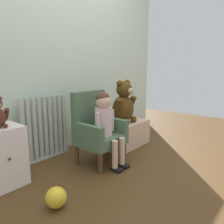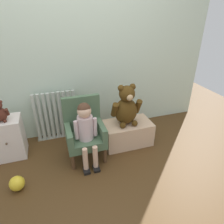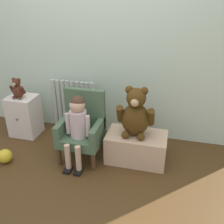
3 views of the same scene
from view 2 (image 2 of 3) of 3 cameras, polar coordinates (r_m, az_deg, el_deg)
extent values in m
plane|color=#493016|center=(2.16, -3.89, -20.45)|extent=(6.00, 6.00, 0.00)
cube|color=silver|center=(2.60, -11.44, 18.21)|extent=(3.80, 0.05, 2.40)
cylinder|color=#B2BAAE|center=(2.74, -20.86, -1.65)|extent=(0.05, 0.05, 0.65)
cylinder|color=#B2BAAE|center=(2.74, -19.58, -1.47)|extent=(0.05, 0.05, 0.65)
cylinder|color=#B2BAAE|center=(2.74, -18.29, -1.28)|extent=(0.05, 0.05, 0.65)
cylinder|color=#B2BAAE|center=(2.74, -17.01, -1.10)|extent=(0.05, 0.05, 0.65)
cylinder|color=#B2BAAE|center=(2.73, -15.72, -0.91)|extent=(0.05, 0.05, 0.65)
cylinder|color=#B2BAAE|center=(2.74, -14.44, -0.72)|extent=(0.05, 0.05, 0.65)
cylinder|color=#B2BAAE|center=(2.74, -13.16, -0.54)|extent=(0.05, 0.05, 0.65)
cylinder|color=#B2BAAE|center=(2.74, -11.87, -0.35)|extent=(0.05, 0.05, 0.65)
cylinder|color=#B2BAAE|center=(2.75, -10.60, -0.16)|extent=(0.05, 0.05, 0.65)
cube|color=#B2BAAE|center=(2.90, -14.89, -6.71)|extent=(0.56, 0.05, 0.02)
cube|color=silver|center=(2.65, -27.39, -6.56)|extent=(0.33, 0.29, 0.50)
sphere|color=#4C3823|center=(2.51, -27.92, -8.05)|extent=(0.02, 0.02, 0.02)
cube|color=#486346|center=(2.35, -7.51, -7.85)|extent=(0.43, 0.39, 0.10)
cube|color=#486346|center=(2.35, -8.69, -0.34)|extent=(0.43, 0.06, 0.43)
cube|color=#486346|center=(2.27, -12.29, -6.11)|extent=(0.06, 0.39, 0.14)
cube|color=#486346|center=(2.32, -3.21, -4.67)|extent=(0.06, 0.39, 0.14)
cylinder|color=#4C331E|center=(2.30, -11.05, -13.84)|extent=(0.04, 0.04, 0.20)
cylinder|color=#4C331E|center=(2.35, -2.02, -12.25)|extent=(0.04, 0.04, 0.20)
cylinder|color=#4C331E|center=(2.55, -12.10, -9.19)|extent=(0.04, 0.04, 0.20)
cylinder|color=#4C331E|center=(2.60, -4.04, -7.87)|extent=(0.04, 0.04, 0.20)
cylinder|color=beige|center=(2.21, -7.61, -4.42)|extent=(0.17, 0.17, 0.28)
sphere|color=#D8AD8E|center=(2.11, -7.95, 0.26)|extent=(0.15, 0.15, 0.15)
sphere|color=#472D1E|center=(2.11, -8.01, 0.77)|extent=(0.14, 0.14, 0.14)
cylinder|color=#D8AD8E|center=(2.22, -7.61, -13.16)|extent=(0.06, 0.06, 0.27)
cube|color=black|center=(2.30, -7.27, -16.27)|extent=(0.07, 0.11, 0.03)
cylinder|color=#D8AD8E|center=(2.23, -4.78, -12.65)|extent=(0.06, 0.06, 0.27)
cube|color=black|center=(2.32, -4.51, -15.76)|extent=(0.07, 0.11, 0.03)
cylinder|color=beige|center=(2.19, -10.21, -5.11)|extent=(0.04, 0.04, 0.22)
cylinder|color=beige|center=(2.21, -4.84, -4.26)|extent=(0.04, 0.04, 0.22)
cube|color=tan|center=(2.63, 4.36, -5.98)|extent=(0.61, 0.36, 0.30)
ellipsoid|color=#483010|center=(2.47, 4.00, 0.24)|extent=(0.28, 0.24, 0.33)
sphere|color=#483010|center=(2.36, 4.30, 5.26)|extent=(0.19, 0.19, 0.19)
sphere|color=tan|center=(2.29, 5.09, 4.13)|extent=(0.08, 0.08, 0.08)
sphere|color=#483010|center=(2.32, 2.58, 6.82)|extent=(0.08, 0.08, 0.08)
sphere|color=#483010|center=(2.37, 5.88, 7.18)|extent=(0.08, 0.08, 0.08)
cylinder|color=#483010|center=(2.39, 0.76, 0.65)|extent=(0.07, 0.15, 0.20)
cylinder|color=#483010|center=(2.49, 7.39, 1.62)|extent=(0.07, 0.15, 0.20)
sphere|color=#483010|center=(2.42, 3.09, -3.79)|extent=(0.08, 0.08, 0.08)
sphere|color=#483010|center=(2.48, 6.45, -3.19)|extent=(0.08, 0.08, 0.08)
ellipsoid|color=#4D2419|center=(2.48, -29.25, -0.64)|extent=(0.13, 0.11, 0.16)
sphere|color=#4D2419|center=(2.42, -29.26, 2.54)|extent=(0.04, 0.04, 0.04)
cylinder|color=#4D2419|center=(2.45, -27.78, 0.02)|extent=(0.03, 0.07, 0.10)
sphere|color=#4D2419|center=(2.46, -28.27, -2.28)|extent=(0.04, 0.04, 0.04)
sphere|color=gold|center=(2.28, -25.51, -17.93)|extent=(0.15, 0.15, 0.15)
camera|label=1|loc=(1.49, -75.36, -22.20)|focal=35.00mm
camera|label=3|loc=(1.17, 81.75, 5.48)|focal=40.00mm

